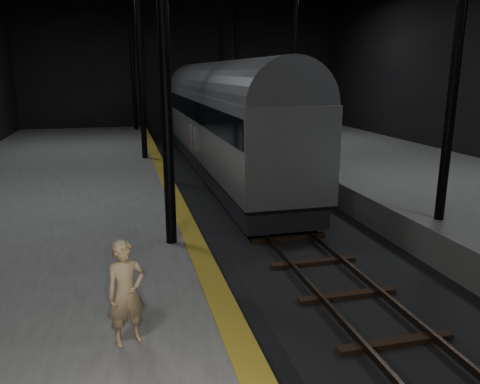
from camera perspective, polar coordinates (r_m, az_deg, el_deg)
name	(u,v)px	position (r m, az deg, el deg)	size (l,w,h in m)	color
ground	(269,220)	(16.51, 3.53, -3.48)	(44.00, 44.00, 0.00)	black
platform_left	(39,223)	(15.86, -23.29, -3.54)	(9.00, 43.80, 1.00)	#4D4D4B
platform_right	(454,193)	(19.91, 24.59, -0.17)	(9.00, 43.80, 1.00)	#4D4D4B
tactile_strip	(175,199)	(15.57, -7.89, -0.84)	(0.50, 43.80, 0.01)	olive
track	(269,219)	(16.48, 3.53, -3.26)	(2.40, 43.00, 0.24)	#3F3328
train	(221,114)	(23.42, -2.29, 9.45)	(3.05, 20.34, 5.44)	#9DA0A4
woman	(126,293)	(7.43, -13.68, -11.85)	(0.61, 0.40, 1.67)	#9E8560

